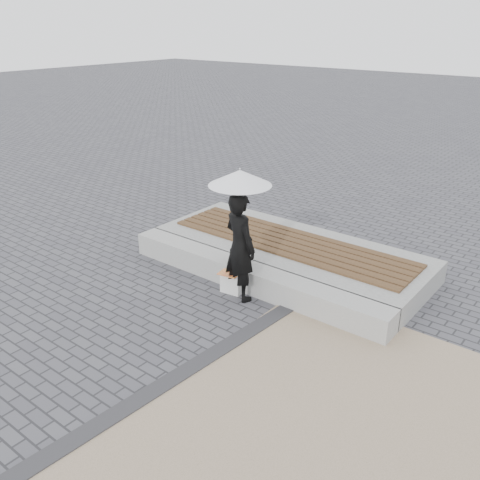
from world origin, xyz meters
name	(u,v)px	position (x,y,z in m)	size (l,w,h in m)	color
ground	(184,329)	(0.00, 0.00, 0.00)	(80.00, 80.00, 0.00)	#4A4A4F
terrazzo_zone	(374,454)	(3.20, -0.50, 0.01)	(5.00, 5.00, 0.02)	tan
edging_band	(198,363)	(0.75, -0.50, 0.02)	(0.25, 5.20, 0.04)	#2F2F31
seating_ledge	(250,277)	(0.00, 1.60, 0.20)	(5.00, 0.45, 0.40)	#A7A7A2
timber_platform	(290,253)	(0.00, 2.80, 0.20)	(5.00, 2.00, 0.40)	#A0A19B
timber_decking	(290,242)	(0.00, 2.80, 0.42)	(4.60, 1.20, 0.04)	brown
woman	(240,247)	(0.06, 1.25, 0.88)	(0.64, 0.42, 1.77)	black
parasol	(240,178)	(0.06, 1.25, 2.00)	(0.95, 0.95, 1.22)	#B3B3B8
handbag	(239,256)	(-0.25, 1.61, 0.51)	(0.30, 0.11, 0.21)	black
canvas_tote	(231,283)	(-0.14, 1.27, 0.18)	(0.35, 0.15, 0.37)	white
magazine	(229,273)	(-0.14, 1.22, 0.37)	(0.33, 0.24, 0.01)	red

